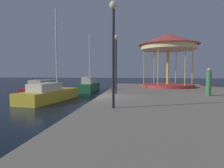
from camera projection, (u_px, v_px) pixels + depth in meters
name	position (u px, v px, depth m)	size (l,w,h in m)	color
ground_plane	(99.00, 108.00, 12.95)	(120.00, 120.00, 0.00)	black
quay_dock	(196.00, 104.00, 12.10)	(12.64, 27.31, 0.80)	gray
sailboat_yellow	(49.00, 94.00, 15.82)	(3.15, 6.38, 7.88)	gold
sailboat_green	(89.00, 86.00, 23.53)	(1.64, 5.08, 7.13)	#236638
motorboat_red	(40.00, 88.00, 21.41)	(2.05, 5.17, 1.51)	maroon
carousel	(168.00, 47.00, 20.24)	(6.33, 6.33, 5.64)	#B23333
lamp_post_near_edge	(113.00, 37.00, 8.44)	(0.36, 0.36, 4.74)	black
lamp_post_mid_promenade	(116.00, 54.00, 13.92)	(0.36, 0.36, 4.30)	black
bollard_south	(115.00, 87.00, 17.56)	(0.24, 0.24, 0.40)	#2D2D33
bollard_center	(113.00, 89.00, 16.22)	(0.24, 0.24, 0.40)	#2D2D33
person_mid_promenade	(209.00, 83.00, 13.00)	(0.34, 0.34, 1.90)	#387247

